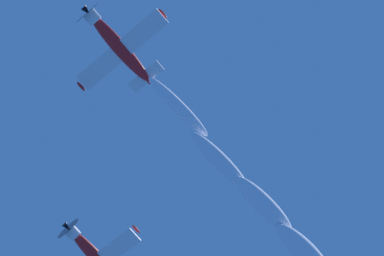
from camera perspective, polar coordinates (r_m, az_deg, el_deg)
The scene contains 1 object.
airplane_lead at distance 77.92m, azimuth -4.70°, elevation 5.20°, with size 8.36×8.72×3.02m.
Camera 1 is at (0.58, 19.51, 1.63)m, focal length 84.68 mm.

